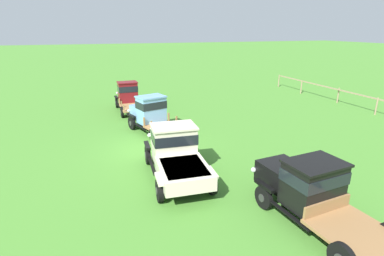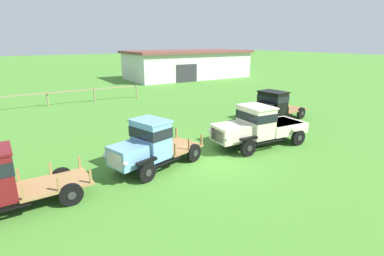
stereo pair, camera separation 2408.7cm
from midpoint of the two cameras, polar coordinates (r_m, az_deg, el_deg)
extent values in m
plane|color=#47842D|center=(9.66, 37.04, -23.03)|extent=(240.00, 240.00, 0.00)
cylinder|color=#997F60|center=(24.98, 58.17, -2.45)|extent=(0.12, 0.12, 1.30)
cylinder|color=#997F60|center=(26.18, 50.20, 0.29)|extent=(0.12, 0.12, 1.30)
cylinder|color=#997F60|center=(27.47, 41.81, 2.84)|extent=(0.12, 0.12, 1.30)
cylinder|color=#997F60|center=(29.52, 35.50, 4.91)|extent=(0.12, 0.12, 1.30)
cube|color=#997F60|center=(25.93, 50.21, 1.40)|extent=(16.37, 0.08, 0.10)
cylinder|color=black|center=(15.32, 5.13, -2.38)|extent=(0.81, 0.17, 0.81)
cylinder|color=#2D2D2D|center=(15.28, 4.83, -2.42)|extent=(0.28, 0.04, 0.28)
cylinder|color=black|center=(16.05, 10.33, -1.62)|extent=(0.81, 0.17, 0.81)
cylinder|color=#2D2D2D|center=(16.10, 10.60, -1.58)|extent=(0.28, 0.04, 0.28)
cylinder|color=black|center=(12.89, 10.98, -6.82)|extent=(0.81, 0.17, 0.81)
cylinder|color=#2D2D2D|center=(12.84, 10.64, -6.89)|extent=(0.28, 0.04, 0.28)
cylinder|color=black|center=(13.75, 16.77, -5.64)|extent=(0.81, 0.17, 0.81)
cylinder|color=#2D2D2D|center=(13.80, 17.06, -5.57)|extent=(0.28, 0.04, 0.28)
cube|color=black|center=(14.45, 10.58, -3.60)|extent=(4.38, 1.01, 0.12)
cube|color=maroon|center=(15.64, 7.53, 0.31)|extent=(1.40, 1.17, 0.92)
cube|color=silver|center=(16.21, 6.45, 0.82)|extent=(0.08, 0.89, 0.69)
sphere|color=silver|center=(15.94, 4.50, 0.84)|extent=(0.20, 0.20, 0.20)
sphere|color=silver|center=(16.47, 8.32, 1.28)|extent=(0.20, 0.20, 0.20)
cube|color=black|center=(15.16, 5.17, -0.77)|extent=(0.93, 0.23, 0.12)
cube|color=black|center=(15.90, 10.43, -0.09)|extent=(0.93, 0.23, 0.12)
cube|color=maroon|center=(14.56, 9.77, 0.23)|extent=(1.05, 1.45, 1.60)
cube|color=black|center=(14.45, 9.85, 1.59)|extent=(1.09, 1.48, 0.45)
cube|color=maroon|center=(14.32, 9.95, 3.43)|extent=(1.15, 1.52, 0.08)
cube|color=black|center=(14.40, 7.06, -3.57)|extent=(1.42, 0.18, 0.05)
cube|color=black|center=(15.17, 12.37, -2.72)|extent=(1.42, 0.18, 0.05)
cube|color=#9E7547|center=(13.49, 13.19, -4.91)|extent=(2.40, 1.68, 0.10)
cube|color=#9E7547|center=(13.83, 8.21, -2.68)|extent=(0.08, 0.08, 0.49)
cube|color=#9E7547|center=(14.60, 13.50, -1.87)|extent=(0.08, 0.08, 0.49)
cube|color=#9E7547|center=(12.99, 10.45, -4.25)|extent=(0.08, 0.08, 0.49)
cube|color=#9E7547|center=(13.80, 15.94, -3.29)|extent=(0.08, 0.08, 0.49)
cube|color=#9E7547|center=(12.17, 13.01, -6.02)|extent=(0.08, 0.08, 0.49)
cube|color=#9E7547|center=(13.04, 18.68, -4.87)|extent=(0.08, 0.08, 0.49)
cylinder|color=black|center=(10.91, 20.10, -12.53)|extent=(0.86, 0.40, 0.84)
cylinder|color=#2D2D2D|center=(10.84, 19.79, -12.71)|extent=(0.29, 0.11, 0.30)
cylinder|color=black|center=(12.28, 24.93, -9.55)|extent=(0.86, 0.40, 0.84)
cylinder|color=#2D2D2D|center=(12.36, 25.16, -9.41)|extent=(0.29, 0.11, 0.30)
cylinder|color=black|center=(9.94, 34.40, -18.21)|extent=(0.86, 0.40, 0.84)
cylinder|color=#2D2D2D|center=(9.86, 34.18, -18.47)|extent=(0.29, 0.11, 0.30)
cylinder|color=black|center=(11.43, 37.69, -14.06)|extent=(0.86, 0.40, 0.84)
cylinder|color=#2D2D2D|center=(11.51, 37.85, -13.86)|extent=(0.29, 0.11, 0.30)
cube|color=black|center=(11.03, 28.69, -12.93)|extent=(4.21, 2.10, 0.12)
cube|color=#70A3D1|center=(11.42, 22.15, -8.15)|extent=(1.67, 1.58, 0.84)
cube|color=silver|center=(11.75, 19.45, -7.29)|extent=(0.34, 0.95, 0.63)
sphere|color=silver|center=(11.23, 17.44, -7.94)|extent=(0.20, 0.20, 0.20)
sphere|color=silver|center=(12.25, 21.27, -6.12)|extent=(0.20, 0.20, 0.20)
cube|color=black|center=(10.68, 20.38, -10.35)|extent=(0.99, 0.47, 0.12)
cube|color=black|center=(12.08, 25.23, -7.57)|extent=(0.99, 0.47, 0.12)
cube|color=#70A3D1|center=(10.76, 27.91, -8.41)|extent=(1.49, 1.81, 1.60)
cube|color=black|center=(10.61, 28.20, -6.66)|extent=(1.55, 1.86, 0.45)
cube|color=#70A3D1|center=(10.43, 28.60, -4.26)|extent=(1.62, 1.91, 0.08)
cube|color=black|center=(10.42, 25.44, -14.43)|extent=(1.51, 0.57, 0.05)
cube|color=black|center=(11.83, 29.72, -11.10)|extent=(1.51, 0.57, 0.05)
cube|color=olive|center=(10.64, 34.83, -14.60)|extent=(2.42, 2.27, 0.10)
cube|color=olive|center=(10.03, 28.58, -13.31)|extent=(0.10, 0.10, 0.53)
cube|color=olive|center=(11.44, 32.44, -10.06)|extent=(0.10, 0.10, 0.53)
cube|color=olive|center=(9.78, 33.38, -15.07)|extent=(0.10, 0.10, 0.53)
cube|color=olive|center=(11.22, 36.68, -11.46)|extent=(0.10, 0.10, 0.53)
cube|color=olive|center=(9.60, 38.48, -16.79)|extent=(0.10, 0.10, 0.53)
cube|color=olive|center=(11.06, 41.10, -12.85)|extent=(0.10, 0.10, 0.53)
cylinder|color=black|center=(8.45, 46.18, -27.98)|extent=(0.88, 0.25, 0.86)
cylinder|color=#2D2D2D|center=(8.37, 45.75, -28.35)|extent=(0.30, 0.05, 0.30)
cylinder|color=black|center=(10.05, 52.34, -22.20)|extent=(0.88, 0.25, 0.86)
cylinder|color=#2D2D2D|center=(10.14, 52.61, -21.93)|extent=(0.30, 0.05, 0.30)
cylinder|color=black|center=(8.30, 71.97, -37.13)|extent=(0.88, 0.25, 0.86)
cylinder|color=#2D2D2D|center=(8.21, 71.91, -37.66)|extent=(0.30, 0.05, 0.30)
cylinder|color=black|center=(9.91, 72.79, -29.21)|extent=(0.88, 0.25, 0.86)
cylinder|color=#2D2D2D|center=(10.01, 72.82, -28.84)|extent=(0.30, 0.05, 0.30)
cube|color=black|center=(8.95, 59.49, -28.49)|extent=(5.03, 1.45, 0.12)
cube|color=beige|center=(8.98, 48.91, -21.38)|extent=(1.88, 1.55, 0.82)
cube|color=silver|center=(9.27, 43.95, -19.20)|extent=(0.13, 1.13, 0.62)
sphere|color=silver|center=(8.66, 41.15, -20.64)|extent=(0.20, 0.20, 0.20)
sphere|color=silver|center=(9.85, 46.41, -17.27)|extent=(0.20, 0.20, 0.20)
cube|color=black|center=(8.16, 47.04, -25.48)|extent=(1.00, 0.27, 0.12)
cube|color=black|center=(9.79, 53.09, -19.92)|extent=(1.00, 0.27, 0.12)
cube|color=beige|center=(8.51, 59.27, -23.48)|extent=(1.37, 1.88, 1.56)
cube|color=black|center=(8.33, 59.98, -21.53)|extent=(1.42, 1.93, 0.44)
cube|color=beige|center=(8.10, 60.94, -18.79)|extent=(1.50, 1.97, 0.08)
cube|color=black|center=(8.20, 56.00, -31.86)|extent=(1.76, 0.26, 0.05)
cube|color=black|center=(9.80, 60.31, -25.12)|extent=(1.76, 0.26, 0.05)
cube|color=beige|center=(8.79, 70.86, -30.13)|extent=(2.47, 2.04, 0.56)
cube|color=black|center=(8.65, 71.43, -28.84)|extent=(2.08, 1.73, 0.06)
cube|color=beige|center=(7.99, 73.23, -34.71)|extent=(0.96, 0.26, 0.12)
cube|color=beige|center=(9.66, 73.76, -26.96)|extent=(0.96, 0.26, 0.12)
cylinder|color=black|center=(11.42, 80.78, -26.88)|extent=(0.85, 0.25, 0.83)
cylinder|color=#2D2D2D|center=(11.34, 80.92, -27.16)|extent=(0.29, 0.06, 0.29)
cylinder|color=black|center=(13.07, 78.42, -21.99)|extent=(0.85, 0.25, 0.83)
cylinder|color=#2D2D2D|center=(13.16, 78.32, -21.78)|extent=(0.29, 0.06, 0.29)
cube|color=black|center=(12.81, 86.56, -24.87)|extent=(4.79, 1.57, 0.12)
cube|color=black|center=(11.91, 79.26, -21.83)|extent=(1.72, 1.56, 0.84)
cube|color=silver|center=(11.69, 75.47, -21.31)|extent=(0.17, 1.11, 0.63)
sphere|color=silver|center=(11.01, 76.20, -22.90)|extent=(0.20, 0.20, 0.20)
sphere|color=silver|center=(12.32, 74.93, -19.37)|extent=(0.20, 0.20, 0.20)
cube|color=black|center=(11.20, 81.60, -24.91)|extent=(0.97, 0.30, 0.12)
cube|color=black|center=(12.89, 79.10, -20.21)|extent=(0.97, 0.30, 0.12)
cube|color=black|center=(12.34, 86.26, -21.57)|extent=(1.40, 1.88, 1.46)
cube|color=black|center=(12.23, 86.78, -20.22)|extent=(1.45, 1.93, 0.41)
cube|color=black|center=(12.08, 87.48, -18.36)|extent=(1.53, 1.98, 0.08)
cube|color=black|center=(11.95, 87.27, -27.25)|extent=(1.73, 0.31, 0.05)
cube|color=black|center=(13.51, 84.05, -22.68)|extent=(1.73, 0.31, 0.05)
cube|color=olive|center=(13.47, 92.58, -24.98)|extent=(2.48, 2.27, 0.10)
cube|color=olive|center=(12.82, 88.40, -23.71)|extent=(0.27, 1.91, 0.44)
camera|label=1|loc=(12.04, 140.35, -12.86)|focal=28.00mm
camera|label=2|loc=(12.04, -39.65, 12.86)|focal=28.00mm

